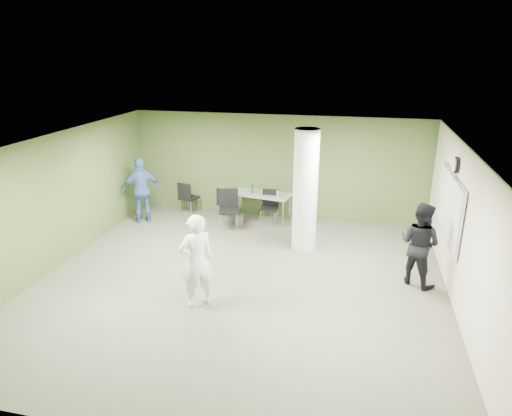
% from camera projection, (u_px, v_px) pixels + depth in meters
% --- Properties ---
extents(floor, '(8.00, 8.00, 0.00)m').
position_uv_depth(floor, '(241.00, 283.00, 9.13)').
color(floor, '#504E3F').
rests_on(floor, ground).
extents(ceiling, '(8.00, 8.00, 0.00)m').
position_uv_depth(ceiling, '(239.00, 144.00, 8.20)').
color(ceiling, white).
rests_on(ceiling, wall_back).
extents(wall_back, '(8.00, 2.80, 0.02)m').
position_uv_depth(wall_back, '(278.00, 167.00, 12.34)').
color(wall_back, '#465F2C').
rests_on(wall_back, floor).
extents(wall_left, '(0.02, 8.00, 2.80)m').
position_uv_depth(wall_left, '(55.00, 202.00, 9.51)').
color(wall_left, '#465F2C').
rests_on(wall_left, floor).
extents(wall_right_cream, '(0.02, 8.00, 2.80)m').
position_uv_depth(wall_right_cream, '(465.00, 236.00, 7.82)').
color(wall_right_cream, beige).
rests_on(wall_right_cream, floor).
extents(column, '(0.56, 0.56, 2.80)m').
position_uv_depth(column, '(305.00, 190.00, 10.29)').
color(column, silver).
rests_on(column, floor).
extents(whiteboard, '(0.05, 2.30, 1.30)m').
position_uv_depth(whiteboard, '(449.00, 207.00, 8.91)').
color(whiteboard, silver).
rests_on(whiteboard, wall_right_cream).
extents(wall_clock, '(0.06, 0.32, 0.32)m').
position_uv_depth(wall_clock, '(456.00, 165.00, 8.62)').
color(wall_clock, black).
rests_on(wall_clock, wall_right_cream).
extents(folding_table, '(1.68, 0.95, 1.00)m').
position_uv_depth(folding_table, '(261.00, 195.00, 12.23)').
color(folding_table, gray).
rests_on(folding_table, floor).
extents(wastebasket, '(0.25, 0.25, 0.29)m').
position_uv_depth(wastebasket, '(239.00, 219.00, 12.09)').
color(wastebasket, '#4C4C4C').
rests_on(wastebasket, floor).
extents(chair_back_left, '(0.57, 0.57, 0.92)m').
position_uv_depth(chair_back_left, '(187.00, 196.00, 12.76)').
color(chair_back_left, black).
rests_on(chair_back_left, floor).
extents(chair_back_right, '(0.52, 0.52, 0.89)m').
position_uv_depth(chair_back_right, '(226.00, 201.00, 12.37)').
color(chair_back_right, black).
rests_on(chair_back_right, floor).
extents(chair_table_left, '(0.62, 0.62, 1.01)m').
position_uv_depth(chair_table_left, '(229.00, 206.00, 11.77)').
color(chair_table_left, black).
rests_on(chair_table_left, floor).
extents(chair_table_right, '(0.46, 0.46, 0.92)m').
position_uv_depth(chair_table_right, '(270.00, 204.00, 12.05)').
color(chair_table_right, black).
rests_on(chair_table_right, floor).
extents(woman_white, '(0.76, 0.74, 1.75)m').
position_uv_depth(woman_white, '(197.00, 261.00, 8.06)').
color(woman_white, white).
rests_on(woman_white, floor).
extents(man_black, '(1.04, 0.99, 1.69)m').
position_uv_depth(man_black, '(419.00, 244.00, 8.85)').
color(man_black, black).
rests_on(man_black, floor).
extents(man_blue, '(1.11, 0.92, 1.77)m').
position_uv_depth(man_blue, '(142.00, 190.00, 12.05)').
color(man_blue, '#3C6297').
rests_on(man_blue, floor).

